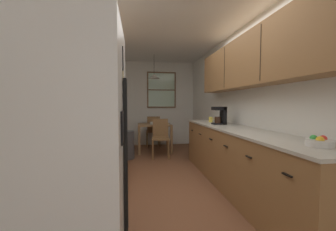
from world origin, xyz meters
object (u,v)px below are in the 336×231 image
dining_table (154,129)px  coffee_maker (221,115)px  stove_range (89,176)px  microwave_over_range (75,67)px  table_serving_bowl (153,123)px  mug_by_coffeemaker (211,119)px  storage_canister (96,123)px  fruit_bowl (319,142)px  dining_chair_near (160,136)px  trash_bin (127,145)px  refrigerator (73,151)px  dining_chair_far (153,130)px

dining_table → coffee_maker: 2.28m
stove_range → microwave_over_range: size_ratio=1.81×
dining_table → table_serving_bowl: 0.18m
microwave_over_range → dining_table: 3.47m
microwave_over_range → mug_by_coffeemaker: size_ratio=5.45×
mug_by_coffeemaker → table_serving_bowl: mug_by_coffeemaker is taller
dining_table → storage_canister: (-0.99, -2.62, 0.39)m
fruit_bowl → table_serving_bowl: (-1.06, 3.87, -0.18)m
stove_range → storage_canister: storage_canister is taller
table_serving_bowl → microwave_over_range: bearing=-109.5°
dining_chair_near → trash_bin: size_ratio=1.41×
microwave_over_range → fruit_bowl: (2.13, -0.84, -0.71)m
dining_chair_near → trash_bin: bearing=-176.8°
refrigerator → dining_chair_far: bearing=78.0°
trash_bin → fruit_bowl: (1.72, -3.32, 0.62)m
refrigerator → stove_range: (-0.06, 0.74, -0.44)m
dining_table → table_serving_bowl: bearing=-107.9°
refrigerator → coffee_maker: refrigerator is taller
dining_chair_near → fruit_bowl: 3.51m
microwave_over_range → trash_bin: (0.41, 2.47, -1.33)m
microwave_over_range → dining_chair_far: size_ratio=0.67×
dining_table → dining_chair_far: dining_chair_far is taller
stove_range → mug_by_coffeemaker: (1.98, 1.58, 0.48)m
refrigerator → dining_table: refrigerator is taller
stove_range → coffee_maker: size_ratio=3.55×
dining_chair_near → microwave_over_range: bearing=-115.4°
refrigerator → dining_chair_near: size_ratio=2.03×
dining_chair_near → dining_chair_far: bearing=93.6°
coffee_maker → mug_by_coffeemaker: bearing=90.6°
refrigerator → storage_canister: 1.24m
refrigerator → fruit_bowl: bearing=-2.8°
dining_chair_far → stove_range: bearing=-105.1°
stove_range → dining_table: bearing=72.5°
dining_chair_far → mug_by_coffeemaker: (0.97, -2.14, 0.45)m
stove_range → dining_table: (0.99, 3.12, 0.14)m
microwave_over_range → storage_canister: 0.82m
microwave_over_range → table_serving_bowl: size_ratio=3.32×
dining_chair_far → storage_canister: size_ratio=4.36×
dining_chair_near → table_serving_bowl: dining_chair_near is taller
dining_chair_far → fruit_bowl: (1.01, -4.56, 0.44)m
dining_chair_far → storage_canister: 3.42m
dining_chair_near → mug_by_coffeemaker: 1.37m
dining_table → mug_by_coffeemaker: 1.86m
table_serving_bowl → dining_chair_near: bearing=-76.0°
stove_range → mug_by_coffeemaker: bearing=38.6°
table_serving_bowl → coffee_maker: bearing=-61.7°
mug_by_coffeemaker → dining_chair_far: bearing=114.5°
stove_range → dining_chair_far: stove_range is taller
storage_canister → trash_bin: bearing=81.4°
coffee_maker → fruit_bowl: bearing=-89.0°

